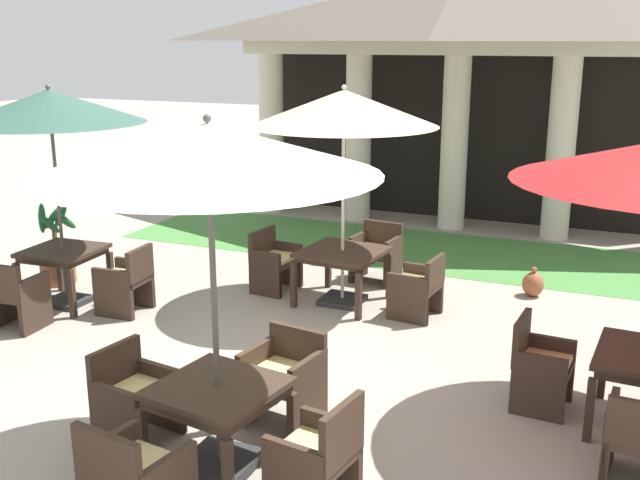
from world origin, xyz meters
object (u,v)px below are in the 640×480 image
(patio_umbrella_mid_left, at_px, (50,108))
(patio_chair_far_back_west, at_px, (135,398))
(patio_chair_far_back_north, at_px, (284,379))
(patio_chair_near_foreground_west, at_px, (274,262))
(patio_umbrella_far_back, at_px, (208,154))
(patio_chair_near_foreground_east, at_px, (418,288))
(patio_chair_far_back_east, at_px, (318,458))
(patio_table_mid_left, at_px, (63,256))
(patio_chair_mid_left_east, at_px, (126,282))
(patio_chair_far_back_south, at_px, (134,479))
(terracotta_urn, at_px, (533,284))
(patio_table_far_back, at_px, (218,397))
(patio_chair_near_foreground_north, at_px, (377,253))
(patio_chair_mid_right_west, at_px, (540,367))
(potted_palm_left_edge, at_px, (57,260))
(patio_table_near_foreground, at_px, (343,257))
(patio_chair_mid_left_south, at_px, (15,296))
(patio_umbrella_near_foreground, at_px, (344,110))

(patio_umbrella_mid_left, relative_size, patio_chair_far_back_west, 3.44)
(patio_umbrella_mid_left, xyz_separation_m, patio_chair_far_back_north, (3.99, -1.69, -2.13))
(patio_chair_far_back_west, bearing_deg, patio_chair_near_foreground_west, -161.88)
(patio_umbrella_far_back, relative_size, patio_chair_far_back_west, 3.46)
(patio_chair_near_foreground_east, xyz_separation_m, patio_chair_near_foreground_west, (-2.11, 0.22, 0.02))
(patio_umbrella_far_back, xyz_separation_m, patio_chair_far_back_east, (0.92, -0.14, -2.17))
(patio_table_mid_left, bearing_deg, patio_chair_mid_left_east, 3.65)
(patio_chair_far_back_south, distance_m, patio_chair_far_back_north, 1.85)
(patio_chair_far_back_west, bearing_deg, terracotta_urn, 161.43)
(patio_table_far_back, bearing_deg, patio_chair_near_foreground_west, 110.99)
(patio_chair_near_foreground_west, height_order, patio_chair_far_back_south, patio_chair_far_back_south)
(patio_chair_near_foreground_east, xyz_separation_m, patio_chair_mid_left_east, (-3.44, -1.30, 0.02))
(patio_chair_near_foreground_north, relative_size, patio_chair_mid_left_east, 0.96)
(terracotta_urn, bearing_deg, patio_chair_far_back_south, -106.64)
(patio_chair_far_back_south, bearing_deg, terracotta_urn, 81.82)
(patio_chair_near_foreground_north, height_order, patio_chair_mid_right_west, patio_chair_mid_right_west)
(patio_umbrella_far_back, bearing_deg, patio_chair_near_foreground_east, 82.69)
(patio_chair_far_back_east, bearing_deg, patio_chair_near_foreground_north, 22.90)
(patio_chair_near_foreground_north, distance_m, patio_chair_far_back_north, 4.26)
(terracotta_urn, bearing_deg, patio_umbrella_mid_left, -154.10)
(patio_chair_near_foreground_west, bearing_deg, patio_chair_far_back_north, 33.99)
(terracotta_urn, bearing_deg, potted_palm_left_edge, -161.73)
(potted_palm_left_edge, bearing_deg, patio_table_near_foreground, 11.69)
(patio_chair_mid_right_west, height_order, potted_palm_left_edge, potted_palm_left_edge)
(potted_palm_left_edge, bearing_deg, patio_chair_far_back_north, -26.35)
(patio_chair_near_foreground_east, relative_size, patio_umbrella_mid_left, 0.28)
(patio_table_far_back, relative_size, patio_chair_far_back_south, 1.19)
(patio_chair_mid_right_west, relative_size, patio_umbrella_far_back, 0.31)
(patio_chair_mid_left_south, height_order, patio_umbrella_far_back, patio_umbrella_far_back)
(patio_table_near_foreground, distance_m, patio_chair_mid_left_south, 4.04)
(patio_chair_near_foreground_north, bearing_deg, patio_umbrella_mid_left, 42.37)
(patio_umbrella_mid_left, xyz_separation_m, patio_chair_far_back_south, (3.72, -3.53, -2.13))
(patio_umbrella_near_foreground, bearing_deg, patio_chair_near_foreground_north, 84.03)
(patio_chair_near_foreground_east, relative_size, patio_chair_far_back_south, 0.91)
(patio_chair_near_foreground_west, distance_m, patio_table_mid_left, 2.76)
(patio_table_far_back, bearing_deg, patio_chair_far_back_south, -98.46)
(patio_umbrella_mid_left, bearing_deg, patio_table_mid_left, 90.00)
(potted_palm_left_edge, bearing_deg, patio_chair_far_back_south, -43.20)
(patio_chair_near_foreground_west, bearing_deg, patio_chair_mid_right_west, 67.54)
(patio_chair_mid_left_east, bearing_deg, patio_chair_far_back_east, -129.71)
(patio_chair_far_back_east, distance_m, terracotta_urn, 5.52)
(patio_table_mid_left, relative_size, patio_umbrella_mid_left, 0.33)
(patio_umbrella_far_back, bearing_deg, patio_chair_near_foreground_west, 110.99)
(patio_chair_far_back_north, distance_m, potted_palm_left_edge, 5.25)
(patio_chair_far_back_north, bearing_deg, patio_chair_mid_left_east, -21.31)
(patio_chair_mid_left_south, bearing_deg, patio_table_far_back, -27.52)
(patio_chair_far_back_east, bearing_deg, patio_chair_mid_left_east, 62.39)
(patio_table_mid_left, height_order, patio_umbrella_mid_left, patio_umbrella_mid_left)
(patio_chair_mid_right_west, bearing_deg, patio_umbrella_mid_left, -90.87)
(patio_chair_near_foreground_north, bearing_deg, patio_chair_near_foreground_east, 135.01)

